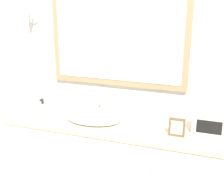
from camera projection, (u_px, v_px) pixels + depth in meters
wall_back at (131, 62)px, 2.51m from camera, size 8.00×0.18×2.55m
vanity_counter at (119, 172)px, 2.51m from camera, size 1.82×0.55×0.88m
sink_basin at (94, 117)px, 2.41m from camera, size 0.44×0.36×0.19m
soap_bottle at (43, 110)px, 2.42m from camera, size 0.06×0.06×0.16m
appliance_box at (210, 124)px, 2.15m from camera, size 0.23×0.12×0.14m
picture_frame at (177, 127)px, 2.11m from camera, size 0.11×0.01×0.13m
hand_towel_near_sink at (162, 120)px, 2.35m from camera, size 0.14×0.12×0.05m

